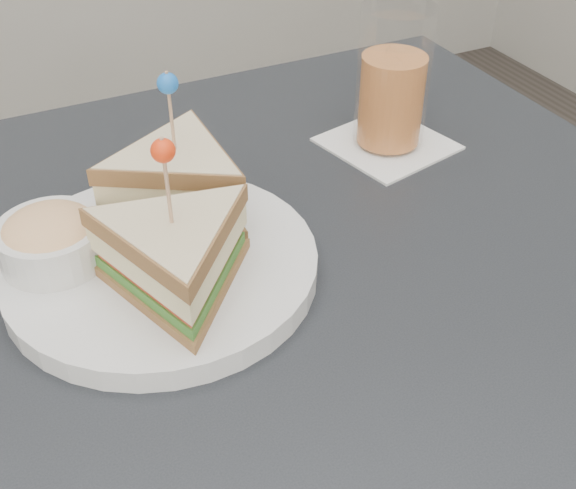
% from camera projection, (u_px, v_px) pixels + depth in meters
% --- Properties ---
extents(table, '(0.80, 0.80, 0.75)m').
position_uv_depth(table, '(282.00, 379.00, 0.58)').
color(table, black).
rests_on(table, ground).
extents(plate_meal, '(0.31, 0.31, 0.14)m').
position_uv_depth(plate_meal, '(162.00, 229.00, 0.55)').
color(plate_meal, silver).
rests_on(plate_meal, table).
extents(drink_set, '(0.13, 0.13, 0.14)m').
position_uv_depth(drink_set, '(392.00, 87.00, 0.69)').
color(drink_set, white).
rests_on(drink_set, table).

